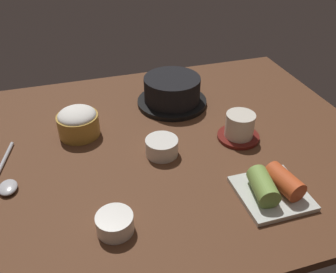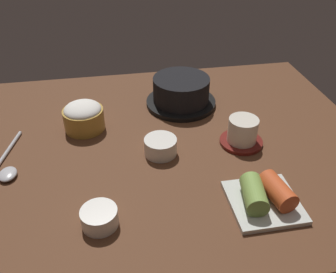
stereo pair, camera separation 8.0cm
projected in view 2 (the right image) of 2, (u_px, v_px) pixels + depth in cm
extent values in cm
cube|color=#56331E|center=(158.00, 147.00, 83.32)|extent=(100.00, 76.00, 2.00)
cylinder|color=black|center=(181.00, 102.00, 96.97)|extent=(18.67, 18.67, 1.19)
cylinder|color=black|center=(181.00, 90.00, 94.74)|extent=(14.91, 14.91, 6.57)
cylinder|color=#D15619|center=(181.00, 79.00, 93.02)|extent=(13.12, 13.12, 0.60)
cylinder|color=#B78C38|center=(84.00, 119.00, 86.28)|extent=(9.68, 9.68, 5.21)
ellipsoid|color=white|center=(83.00, 110.00, 84.78)|extent=(8.90, 8.90, 3.39)
cylinder|color=maroon|center=(241.00, 142.00, 82.52)|extent=(9.82, 9.82, 0.80)
cylinder|color=silver|center=(243.00, 130.00, 80.66)|extent=(6.69, 6.69, 5.67)
cylinder|color=#C6D18C|center=(244.00, 121.00, 79.19)|extent=(5.68, 5.68, 0.40)
cylinder|color=white|center=(159.00, 147.00, 78.49)|extent=(7.18, 7.18, 3.78)
cylinder|color=#B73323|center=(159.00, 141.00, 77.58)|extent=(5.89, 5.89, 0.50)
cube|color=silver|center=(264.00, 202.00, 66.70)|extent=(12.75, 12.75, 1.00)
cylinder|color=#7A9E47|center=(254.00, 194.00, 64.93)|extent=(5.28, 8.22, 4.06)
cylinder|color=#C64C23|center=(277.00, 191.00, 65.56)|extent=(5.30, 8.23, 4.06)
cylinder|color=white|center=(99.00, 218.00, 62.08)|extent=(6.49, 6.49, 3.34)
cylinder|color=#B73323|center=(99.00, 212.00, 61.29)|extent=(5.32, 5.32, 0.50)
cylinder|color=#B7B7BC|center=(6.00, 153.00, 79.02)|extent=(4.36, 15.79, 0.80)
ellipsoid|color=#B7B7BC|center=(8.00, 174.00, 72.80)|extent=(3.60, 4.68, 1.26)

